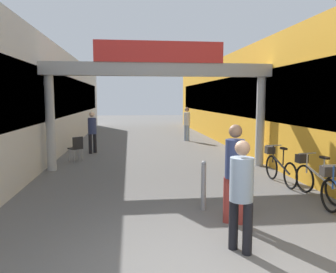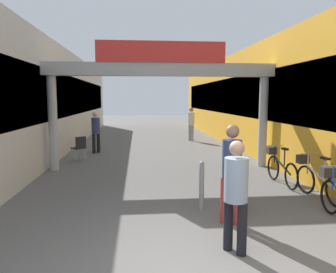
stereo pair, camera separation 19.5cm
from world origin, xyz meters
TOP-DOWN VIEW (x-y plane):
  - storefront_left at (-5.09, 11.00)m, footprint 3.00×26.00m
  - storefront_right at (5.09, 11.00)m, footprint 3.00×26.00m
  - arcade_sign_gateway at (0.00, 6.66)m, footprint 7.40×0.47m
  - pedestrian_with_dog at (0.90, 1.85)m, footprint 0.45×0.45m
  - pedestrian_companion at (0.65, 0.77)m, footprint 0.48×0.48m
  - pedestrian_carrying_crate at (-2.45, 9.87)m, footprint 0.48×0.48m
  - pedestrian_elderly_walking at (2.06, 13.30)m, footprint 0.45×0.45m
  - dog_on_leash at (1.23, 2.65)m, footprint 0.28×0.65m
  - bicycle_silver_second at (3.23, 3.13)m, footprint 0.46×1.68m
  - bicycle_black_third at (2.97, 4.47)m, footprint 0.46×1.69m
  - bollard_post_metal at (0.52, 2.60)m, footprint 0.10×0.10m
  - cafe_chair_black_nearer at (-2.81, 8.08)m, footprint 0.56×0.56m

SIDE VIEW (x-z plane):
  - dog_on_leash at x=1.23m, z-range 0.06..0.53m
  - bicycle_silver_second at x=3.23m, z-range -0.05..0.93m
  - bicycle_black_third at x=2.97m, z-range -0.05..0.93m
  - bollard_post_metal at x=0.52m, z-range 0.01..1.01m
  - cafe_chair_black_nearer at x=-2.81m, z-range 0.10..0.99m
  - pedestrian_companion at x=0.65m, z-range 0.11..1.76m
  - pedestrian_carrying_crate at x=-2.45m, z-range 0.12..1.82m
  - pedestrian_elderly_walking at x=2.06m, z-range 0.13..1.90m
  - pedestrian_with_dog at x=0.90m, z-range 0.14..1.92m
  - storefront_left at x=-5.09m, z-range 0.00..4.24m
  - storefront_right at x=5.09m, z-range 0.00..4.24m
  - arcade_sign_gateway at x=0.00m, z-range 0.83..4.79m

